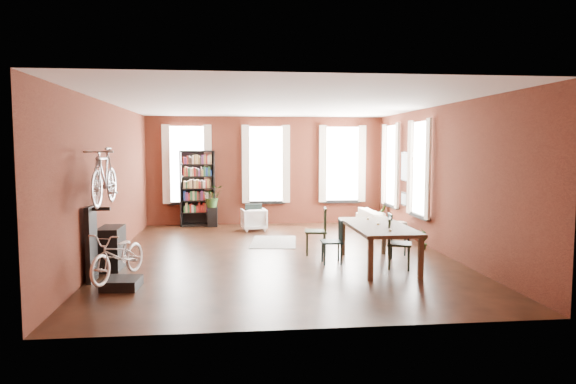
{
  "coord_description": "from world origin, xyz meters",
  "views": [
    {
      "loc": [
        -0.99,
        -10.75,
        2.3
      ],
      "look_at": [
        0.24,
        0.6,
        1.3
      ],
      "focal_mm": 32.0,
      "sensor_mm": 36.0,
      "label": 1
    }
  ],
  "objects": [
    {
      "name": "dining_chair_d",
      "position": [
        2.44,
        -0.51,
        0.46
      ],
      "size": [
        0.47,
        0.47,
        0.91
      ],
      "primitive_type": "cube",
      "rotation": [
        0.0,
        0.0,
        1.44
      ],
      "color": "#1B373B",
      "rests_on": "ground"
    },
    {
      "name": "plant_by_sofa",
      "position": [
        3.3,
        3.67,
        0.14
      ],
      "size": [
        0.58,
        0.74,
        0.29
      ],
      "primitive_type": "imported",
      "rotation": [
        0.0,
        0.0,
        0.38
      ],
      "color": "#305321",
      "rests_on": "ground"
    },
    {
      "name": "dining_table",
      "position": [
        1.8,
        -1.2,
        0.4
      ],
      "size": [
        1.07,
        2.35,
        0.8
      ],
      "primitive_type": "cube",
      "rotation": [
        0.0,
        0.0,
        0.0
      ],
      "color": "brown",
      "rests_on": "ground"
    },
    {
      "name": "bicycle_hung",
      "position": [
        -3.15,
        -1.8,
        2.13
      ],
      "size": [
        0.47,
        1.0,
        1.66
      ],
      "primitive_type": "imported",
      "color": "#A5A8AD",
      "rests_on": "bike_wall_rack"
    },
    {
      "name": "dining_chair_a",
      "position": [
        0.95,
        -0.91,
        0.44
      ],
      "size": [
        0.42,
        0.42,
        0.87
      ],
      "primitive_type": "cube",
      "rotation": [
        0.0,
        0.0,
        -1.61
      ],
      "color": "#1A3639",
      "rests_on": "ground"
    },
    {
      "name": "bike_wall_rack",
      "position": [
        -3.4,
        -1.8,
        0.65
      ],
      "size": [
        0.16,
        0.6,
        1.3
      ],
      "primitive_type": "cube",
      "color": "black",
      "rests_on": "ground"
    },
    {
      "name": "console_table",
      "position": [
        -3.28,
        -0.9,
        0.4
      ],
      "size": [
        0.4,
        0.8,
        0.8
      ],
      "primitive_type": "cube",
      "color": "black",
      "rests_on": "ground"
    },
    {
      "name": "striped_rug",
      "position": [
        -0.01,
        1.48,
        0.01
      ],
      "size": [
        1.26,
        1.81,
        0.01
      ],
      "primitive_type": "cube",
      "rotation": [
        0.0,
        0.0,
        -0.12
      ],
      "color": "black",
      "rests_on": "ground"
    },
    {
      "name": "room",
      "position": [
        0.25,
        0.62,
        2.14
      ],
      "size": [
        9.0,
        9.04,
        3.22
      ],
      "color": "black",
      "rests_on": "ground"
    },
    {
      "name": "plant_on_stand",
      "position": [
        -1.57,
        4.12,
        0.81
      ],
      "size": [
        0.72,
        0.77,
        0.5
      ],
      "primitive_type": "imported",
      "rotation": [
        0.0,
        0.0,
        0.27
      ],
      "color": "#2B4F1F",
      "rests_on": "plant_stand"
    },
    {
      "name": "bookshelf",
      "position": [
        -2.0,
        4.3,
        1.1
      ],
      "size": [
        1.0,
        0.32,
        2.2
      ],
      "primitive_type": "cube",
      "color": "black",
      "rests_on": "ground"
    },
    {
      "name": "plant_stand",
      "position": [
        -1.58,
        4.13,
        0.28
      ],
      "size": [
        0.29,
        0.29,
        0.56
      ],
      "primitive_type": "cube",
      "rotation": [
        0.0,
        0.0,
        -0.03
      ],
      "color": "black",
      "rests_on": "ground"
    },
    {
      "name": "white_armchair",
      "position": [
        -0.41,
        3.34,
        0.33
      ],
      "size": [
        0.72,
        0.69,
        0.66
      ],
      "primitive_type": "imported",
      "rotation": [
        0.0,
        0.0,
        3.28
      ],
      "color": "white",
      "rests_on": "ground"
    },
    {
      "name": "dining_chair_b",
      "position": [
        0.77,
        -0.02,
        0.5
      ],
      "size": [
        0.52,
        0.52,
        1.0
      ],
      "primitive_type": "cube",
      "rotation": [
        0.0,
        0.0,
        -1.69
      ],
      "color": "#1F2F1C",
      "rests_on": "ground"
    },
    {
      "name": "bike_trainer",
      "position": [
        -2.81,
        -2.31,
        0.08
      ],
      "size": [
        0.61,
        0.61,
        0.17
      ],
      "primitive_type": "cube",
      "rotation": [
        0.0,
        0.0,
        -0.07
      ],
      "color": "black",
      "rests_on": "ground"
    },
    {
      "name": "bicycle_floor",
      "position": [
        -2.84,
        -2.34,
        0.91
      ],
      "size": [
        0.75,
        0.91,
        1.49
      ],
      "primitive_type": "imported",
      "rotation": [
        0.0,
        0.0,
        -0.34
      ],
      "color": "silver",
      "rests_on": "bike_trainer"
    },
    {
      "name": "plant_small",
      "position": [
        3.28,
        0.24,
        0.08
      ],
      "size": [
        0.52,
        0.5,
        0.17
      ],
      "primitive_type": "imported",
      "rotation": [
        0.0,
        0.0,
        0.84
      ],
      "color": "#285220",
      "rests_on": "ground"
    },
    {
      "name": "cream_sofa",
      "position": [
        2.95,
        2.6,
        0.41
      ],
      "size": [
        0.61,
        2.08,
        0.81
      ],
      "primitive_type": "imported",
      "rotation": [
        0.0,
        0.0,
        1.57
      ],
      "color": "beige",
      "rests_on": "ground"
    },
    {
      "name": "dining_chair_c",
      "position": [
        2.14,
        -1.46,
        0.48
      ],
      "size": [
        0.56,
        0.56,
        0.95
      ],
      "primitive_type": "cube",
      "rotation": [
        0.0,
        0.0,
        1.24
      ],
      "color": "#1D301C",
      "rests_on": "ground"
    }
  ]
}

